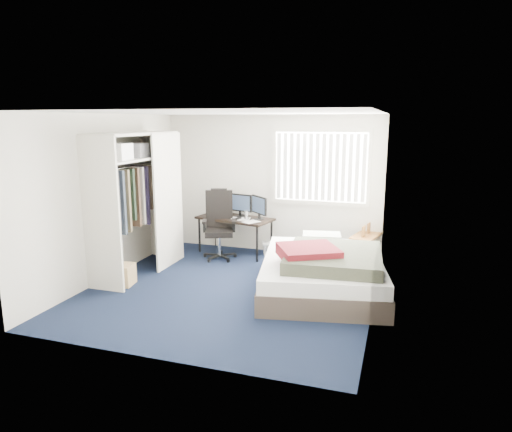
{
  "coord_description": "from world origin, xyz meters",
  "views": [
    {
      "loc": [
        2.26,
        -5.86,
        2.4
      ],
      "look_at": [
        0.25,
        0.4,
        1.02
      ],
      "focal_mm": 32.0,
      "sensor_mm": 36.0,
      "label": 1
    }
  ],
  "objects_px": {
    "nightstand": "(366,238)",
    "bed": "(323,270)",
    "desk": "(236,215)",
    "office_chair": "(219,232)"
  },
  "relations": [
    {
      "from": "nightstand",
      "to": "bed",
      "type": "distance_m",
      "value": 1.58
    },
    {
      "from": "nightstand",
      "to": "bed",
      "type": "height_order",
      "value": "bed"
    },
    {
      "from": "desk",
      "to": "bed",
      "type": "relative_size",
      "value": 0.58
    },
    {
      "from": "desk",
      "to": "nightstand",
      "type": "distance_m",
      "value": 2.34
    },
    {
      "from": "desk",
      "to": "nightstand",
      "type": "relative_size",
      "value": 1.84
    },
    {
      "from": "nightstand",
      "to": "bed",
      "type": "xyz_separation_m",
      "value": [
        -0.48,
        -1.49,
        -0.14
      ]
    },
    {
      "from": "office_chair",
      "to": "nightstand",
      "type": "distance_m",
      "value": 2.55
    },
    {
      "from": "desk",
      "to": "nightstand",
      "type": "xyz_separation_m",
      "value": [
        2.32,
        0.09,
        -0.27
      ]
    },
    {
      "from": "nightstand",
      "to": "bed",
      "type": "relative_size",
      "value": 0.32
    },
    {
      "from": "office_chair",
      "to": "nightstand",
      "type": "height_order",
      "value": "office_chair"
    }
  ]
}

